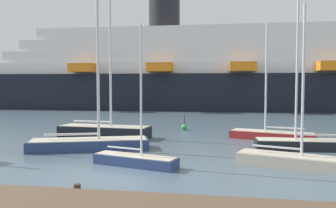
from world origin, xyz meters
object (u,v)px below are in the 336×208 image
(sailboat_2, at_px, (135,159))
(cruise_ship, at_px, (276,73))
(sailboat_5, at_px, (303,142))
(sailboat_3, at_px, (89,141))
(sailboat_1, at_px, (104,129))
(sailboat_0, at_px, (292,159))
(channel_buoy_2, at_px, (184,127))
(sailboat_6, at_px, (272,134))

(sailboat_2, bearing_deg, cruise_ship, 89.03)
(sailboat_5, bearing_deg, sailboat_3, 6.85)
(sailboat_1, height_order, sailboat_3, sailboat_1)
(sailboat_3, bearing_deg, sailboat_5, -8.64)
(sailboat_1, relative_size, sailboat_3, 1.08)
(sailboat_0, relative_size, cruise_ship, 0.08)
(sailboat_3, xyz_separation_m, cruise_ship, (16.44, 37.97, 5.30))
(sailboat_0, bearing_deg, cruise_ship, 102.35)
(sailboat_2, distance_m, channel_buoy_2, 13.70)
(sailboat_0, relative_size, sailboat_2, 1.13)
(sailboat_2, bearing_deg, sailboat_5, 48.59)
(sailboat_1, bearing_deg, sailboat_0, -25.20)
(sailboat_5, xyz_separation_m, channel_buoy_2, (-8.35, 7.77, -0.20))
(sailboat_1, distance_m, sailboat_6, 12.49)
(sailboat_5, height_order, cruise_ship, cruise_ship)
(sailboat_1, height_order, sailboat_6, sailboat_1)
(sailboat_2, xyz_separation_m, channel_buoy_2, (0.83, 13.68, -0.09))
(sailboat_6, relative_size, cruise_ship, 0.08)
(cruise_ship, bearing_deg, channel_buoy_2, -113.86)
(sailboat_0, xyz_separation_m, sailboat_2, (-7.65, -1.05, -0.03))
(sailboat_3, distance_m, channel_buoy_2, 11.09)
(sailboat_6, bearing_deg, cruise_ship, -80.40)
(sailboat_1, bearing_deg, channel_buoy_2, 49.43)
(cruise_ship, bearing_deg, sailboat_1, -118.53)
(sailboat_1, bearing_deg, sailboat_5, -4.56)
(sailboat_2, height_order, sailboat_6, sailboat_6)
(sailboat_0, bearing_deg, sailboat_1, 168.28)
(sailboat_2, bearing_deg, sailboat_6, 66.67)
(sailboat_3, bearing_deg, sailboat_0, -31.17)
(channel_buoy_2, xyz_separation_m, cruise_ship, (11.71, 27.94, 5.57))
(sailboat_1, height_order, channel_buoy_2, sailboat_1)
(sailboat_1, bearing_deg, sailboat_6, 10.91)
(sailboat_0, relative_size, sailboat_5, 0.75)
(sailboat_6, bearing_deg, sailboat_1, 23.24)
(sailboat_3, height_order, sailboat_5, sailboat_3)
(sailboat_3, xyz_separation_m, channel_buoy_2, (4.73, 10.02, -0.27))
(sailboat_1, relative_size, channel_buoy_2, 9.13)
(sailboat_5, distance_m, sailboat_6, 3.90)
(sailboat_0, xyz_separation_m, channel_buoy_2, (-6.82, 12.63, -0.12))
(sailboat_3, distance_m, sailboat_5, 13.27)
(sailboat_6, height_order, cruise_ship, cruise_ship)
(sailboat_2, bearing_deg, sailboat_0, 23.58)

